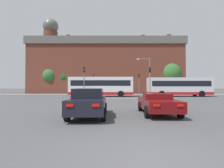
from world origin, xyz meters
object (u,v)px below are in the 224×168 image
Objects in this scene: traffic_light_far_right at (139,80)px; pedestrian_waiting at (116,90)px; bus_crossing_lead at (101,86)px; car_saloon_left at (89,102)px; traffic_light_near_left at (84,77)px; street_lamp_junction at (148,72)px; bus_crossing_trailing at (179,86)px; traffic_light_far_left at (94,81)px; pedestrian_walking_east at (72,90)px; car_roadster_right at (158,103)px; traffic_light_near_right at (150,77)px.

pedestrian_waiting is (-5.01, 0.07, -2.12)m from traffic_light_far_right.
traffic_light_far_right is at bearing 139.24° from bus_crossing_lead.
car_saloon_left is 29.78m from traffic_light_far_right.
pedestrian_waiting is (5.01, 12.70, -2.10)m from traffic_light_near_left.
car_saloon_left is 22.22m from street_lamp_junction.
bus_crossing_lead is 1.00× the size of bus_crossing_trailing.
street_lamp_junction is (10.20, 4.51, 1.11)m from traffic_light_near_left.
traffic_light_near_left is at bearing -90.56° from traffic_light_far_left.
bus_crossing_trailing is at bearing 30.85° from pedestrian_waiting.
traffic_light_far_left is at bearing 142.21° from street_lamp_junction.
traffic_light_far_right is 2.64× the size of pedestrian_walking_east.
pedestrian_walking_east is at bearing 110.32° from traffic_light_near_left.
traffic_light_far_left is 2.80× the size of pedestrian_waiting.
traffic_light_near_left is (-2.85, 16.19, 2.26)m from car_saloon_left.
car_saloon_left is 19.86m from bus_crossing_lead.
pedestrian_waiting is at bearing 95.24° from car_roadster_right.
bus_crossing_lead is 12.50m from pedestrian_walking_east.
bus_crossing_lead is 8.34m from traffic_light_near_right.
pedestrian_walking_east is (-10.09, 1.03, 0.09)m from pedestrian_waiting.
traffic_light_near_left is (-6.79, 15.33, 2.39)m from car_roadster_right.
car_roadster_right is 28.09m from pedestrian_waiting.
traffic_light_near_left is at bearing -128.40° from traffic_light_far_right.
traffic_light_far_left is at bearing -104.37° from pedestrian_waiting.
traffic_light_far_right is at bearing 75.14° from car_saloon_left.
car_saloon_left is 23.66m from bus_crossing_trailing.
car_roadster_right is 19.54m from bus_crossing_lead.
traffic_light_far_left reaches higher than car_saloon_left.
car_saloon_left is 0.41× the size of bus_crossing_trailing.
pedestrian_waiting is at bearing -130.40° from bus_crossing_trailing.
traffic_light_near_right is (7.49, -3.44, 1.30)m from bus_crossing_lead.
bus_crossing_lead is 2.35× the size of traffic_light_far_left.
traffic_light_far_left is (0.12, 12.33, -0.04)m from traffic_light_near_left.
bus_crossing_trailing is 5.80m from street_lamp_junction.
bus_crossing_lead is (-0.59, 19.83, 0.98)m from car_saloon_left.
car_roadster_right is 16.94m from traffic_light_near_left.
car_roadster_right is at bearing -24.66° from pedestrian_walking_east.
traffic_light_far_right is at bearing -148.40° from bus_crossing_trailing.
car_roadster_right is 31.40m from pedestrian_walking_east.
car_roadster_right is 20.44m from street_lamp_junction.
traffic_light_near_left is 11.21m from street_lamp_junction.
pedestrian_waiting is (-5.19, 8.19, -3.21)m from street_lamp_junction.
traffic_light_far_left is 5.32m from pedestrian_waiting.
car_saloon_left is at bearing -112.83° from traffic_light_near_right.
street_lamp_junction is at bearing 13.62° from pedestrian_waiting.
bus_crossing_lead is 1.58× the size of street_lamp_junction.
traffic_light_near_left reaches higher than car_saloon_left.
traffic_light_near_left reaches higher than pedestrian_waiting.
street_lamp_junction is (-5.22, 0.68, 2.44)m from bus_crossing_trailing.
bus_crossing_lead is at bearing 58.15° from traffic_light_near_left.
traffic_light_far_right reaches higher than pedestrian_waiting.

